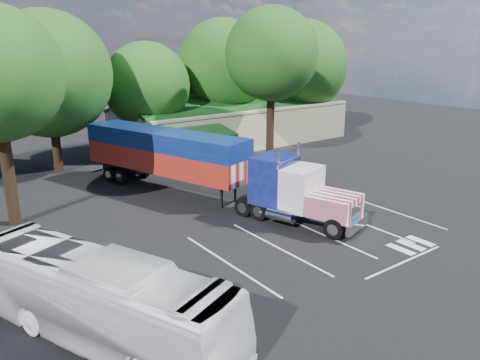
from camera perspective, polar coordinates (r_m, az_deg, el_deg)
ground at (r=29.66m, az=-2.96°, el=-4.31°), size 120.00×120.00×0.00m
event_hall at (r=50.85m, az=-1.16°, el=7.15°), size 24.20×14.12×5.55m
tree_row_c at (r=40.75m, az=-22.34°, el=11.84°), size 10.00×10.00×13.05m
tree_row_d at (r=45.15m, az=-11.31°, el=11.23°), size 8.00×8.00×10.60m
tree_row_e at (r=49.95m, az=-2.05°, el=13.75°), size 9.60×9.60×12.90m
tree_row_f at (r=55.34m, az=7.51°, el=13.60°), size 10.40×10.40×13.00m
tree_near_right at (r=41.43m, az=3.86°, el=15.04°), size 8.00×8.00×13.50m
semi_truck at (r=32.50m, az=-5.52°, el=2.34°), size 9.34×21.77×4.61m
woman at (r=30.66m, az=5.92°, el=-2.07°), size 0.47×0.64×1.61m
bicycle at (r=38.32m, az=-2.29°, el=1.38°), size 1.18×2.07×1.03m
tour_bus at (r=18.25m, az=-16.93°, el=-13.54°), size 7.09×11.88×3.27m
silver_sedan at (r=43.45m, az=-7.68°, el=3.22°), size 4.01×2.36×1.25m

